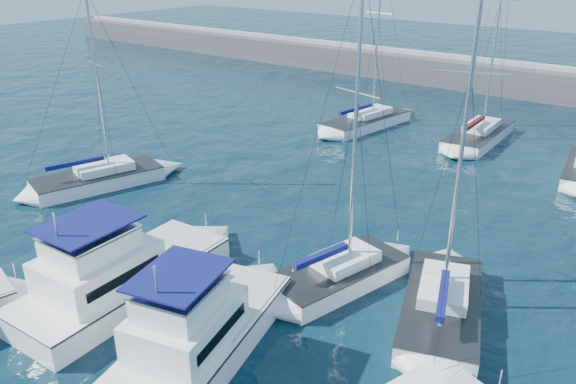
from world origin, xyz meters
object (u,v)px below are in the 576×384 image
Objects in this scene: sailboat_mid_d at (442,306)px; sailboat_back_a at (366,121)px; sailboat_back_b at (479,135)px; sailboat_mid_a at (99,179)px; motor_yacht_port_inner at (115,277)px; sailboat_mid_c at (339,274)px; motor_yacht_stbd_inner at (198,333)px.

sailboat_mid_d is 1.07× the size of sailboat_back_a.
sailboat_mid_a is at bearing -125.37° from sailboat_back_b.
sailboat_mid_a is 0.82× the size of sailboat_back_a.
motor_yacht_port_inner is 0.72× the size of sailboat_mid_c.
motor_yacht_stbd_inner is 33.36m from sailboat_back_b.
motor_yacht_stbd_inner is at bearing -62.44° from sailboat_back_a.
sailboat_back_a is 9.78m from sailboat_back_b.
sailboat_back_a is at bearing -169.41° from sailboat_back_b.
sailboat_mid_d reaches higher than sailboat_mid_a.
sailboat_mid_a reaches higher than motor_yacht_stbd_inner.
sailboat_mid_a is at bearing -167.23° from sailboat_mid_c.
motor_yacht_stbd_inner is 0.67× the size of sailboat_mid_c.
sailboat_back_b is (-2.63, 25.57, 0.01)m from sailboat_mid_c.
sailboat_mid_d is at bearing -74.71° from sailboat_back_b.
sailboat_mid_d is 0.93× the size of sailboat_back_b.
sailboat_mid_c is 0.93× the size of sailboat_back_a.
motor_yacht_port_inner is at bearing 160.11° from motor_yacht_stbd_inner.
sailboat_back_a is (-4.84, 30.73, -0.61)m from motor_yacht_port_inner.
sailboat_mid_c is 25.71m from sailboat_back_b.
sailboat_back_b is at bearing 20.79° from sailboat_back_a.
motor_yacht_port_inner is 14.34m from sailboat_mid_a.
sailboat_mid_d reaches higher than sailboat_back_a.
sailboat_mid_a is at bearing 144.33° from motor_yacht_port_inner.
sailboat_back_a is at bearing 94.38° from motor_yacht_stbd_inner.
motor_yacht_stbd_inner is 33.07m from sailboat_back_a.
sailboat_mid_d reaches higher than motor_yacht_port_inner.
motor_yacht_stbd_inner is 10.50m from sailboat_mid_d.
motor_yacht_port_inner is at bearing -167.26° from sailboat_mid_d.
motor_yacht_stbd_inner is at bearing -8.94° from motor_yacht_port_inner.
motor_yacht_port_inner is 10.31m from sailboat_mid_c.
motor_yacht_port_inner is 0.58× the size of sailboat_back_b.
sailboat_mid_c is 26.49m from sailboat_back_a.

